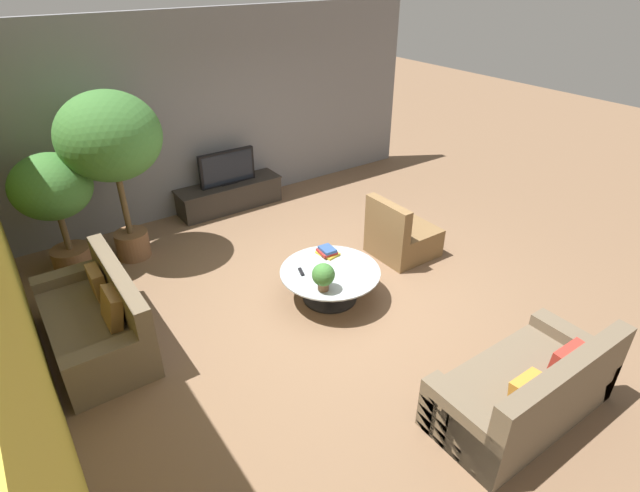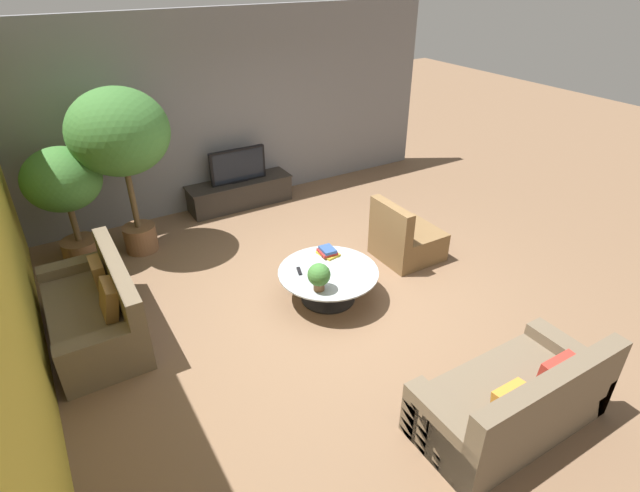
% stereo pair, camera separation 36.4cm
% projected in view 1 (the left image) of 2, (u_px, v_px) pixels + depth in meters
% --- Properties ---
extents(ground_plane, '(24.00, 24.00, 0.00)m').
position_uv_depth(ground_plane, '(338.00, 291.00, 6.21)').
color(ground_plane, brown).
extents(back_wall_stone, '(7.40, 0.12, 3.00)m').
position_uv_depth(back_wall_stone, '(215.00, 113.00, 7.76)').
color(back_wall_stone, slate).
rests_on(back_wall_stone, ground).
extents(media_console, '(1.72, 0.50, 0.43)m').
position_uv_depth(media_console, '(230.00, 195.00, 8.16)').
color(media_console, '#2D2823').
rests_on(media_console, ground).
extents(television, '(0.93, 0.13, 0.54)m').
position_uv_depth(television, '(227.00, 168.00, 7.92)').
color(television, black).
rests_on(television, media_console).
extents(coffee_table, '(1.19, 1.19, 0.39)m').
position_uv_depth(coffee_table, '(330.00, 279.00, 5.95)').
color(coffee_table, black).
rests_on(coffee_table, ground).
extents(couch_by_wall, '(0.84, 1.75, 0.84)m').
position_uv_depth(couch_by_wall, '(97.00, 322.00, 5.24)').
color(couch_by_wall, brown).
rests_on(couch_by_wall, ground).
extents(couch_near_entry, '(1.72, 0.84, 0.84)m').
position_uv_depth(couch_near_entry, '(526.00, 391.00, 4.41)').
color(couch_near_entry, brown).
rests_on(couch_near_entry, ground).
extents(armchair_wicker, '(0.80, 0.76, 0.86)m').
position_uv_depth(armchair_wicker, '(401.00, 237.00, 6.85)').
color(armchair_wicker, brown).
rests_on(armchair_wicker, ground).
extents(potted_palm_tall, '(0.96, 0.96, 1.60)m').
position_uv_depth(potted_palm_tall, '(53.00, 194.00, 6.09)').
color(potted_palm_tall, brown).
rests_on(potted_palm_tall, ground).
extents(potted_palm_corner, '(1.26, 1.26, 2.26)m').
position_uv_depth(potted_palm_corner, '(110.00, 141.00, 6.12)').
color(potted_palm_corner, brown).
rests_on(potted_palm_corner, ground).
extents(potted_plant_tabletop, '(0.26, 0.26, 0.33)m').
position_uv_depth(potted_plant_tabletop, '(323.00, 275.00, 5.47)').
color(potted_plant_tabletop, brown).
rests_on(potted_plant_tabletop, coffee_table).
extents(book_stack, '(0.24, 0.29, 0.10)m').
position_uv_depth(book_stack, '(327.00, 251.00, 6.19)').
color(book_stack, gold).
rests_on(book_stack, coffee_table).
extents(remote_black, '(0.09, 0.16, 0.02)m').
position_uv_depth(remote_black, '(301.00, 272.00, 5.86)').
color(remote_black, black).
rests_on(remote_black, coffee_table).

